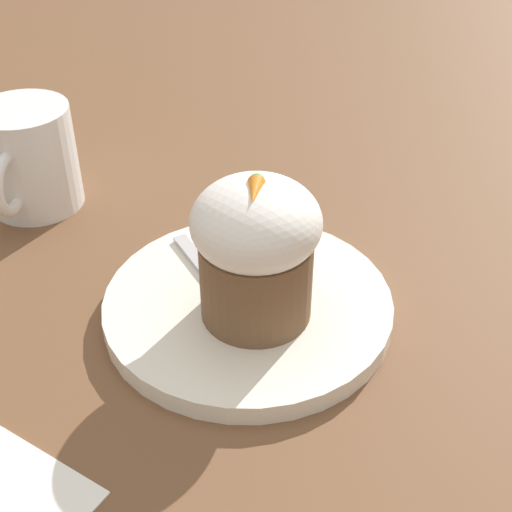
% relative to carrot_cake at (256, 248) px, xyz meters
% --- Properties ---
extents(ground_plane, '(4.00, 4.00, 0.00)m').
position_rel_carrot_cake_xyz_m(ground_plane, '(-0.01, -0.01, -0.07)').
color(ground_plane, brown).
extents(dessert_plate, '(0.20, 0.20, 0.01)m').
position_rel_carrot_cake_xyz_m(dessert_plate, '(-0.01, -0.01, -0.06)').
color(dessert_plate, white).
rests_on(dessert_plate, ground_plane).
extents(carrot_cake, '(0.08, 0.08, 0.10)m').
position_rel_carrot_cake_xyz_m(carrot_cake, '(0.00, 0.00, 0.00)').
color(carrot_cake, brown).
rests_on(carrot_cake, dessert_plate).
extents(spoon, '(0.11, 0.09, 0.01)m').
position_rel_carrot_cake_xyz_m(spoon, '(-0.01, -0.02, -0.05)').
color(spoon, '#B7B7BC').
rests_on(spoon, dessert_plate).
extents(coffee_cup, '(0.11, 0.08, 0.09)m').
position_rel_carrot_cake_xyz_m(coffee_cup, '(-0.14, -0.21, -0.02)').
color(coffee_cup, white).
rests_on(coffee_cup, ground_plane).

